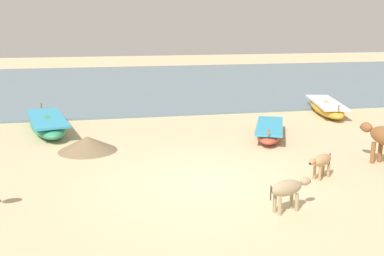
% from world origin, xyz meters
% --- Properties ---
extents(ground, '(80.00, 80.00, 0.00)m').
position_xyz_m(ground, '(0.00, 0.00, 0.00)').
color(ground, '#CCB789').
extents(sea_water, '(60.00, 20.00, 0.08)m').
position_xyz_m(sea_water, '(0.00, 17.88, 0.04)').
color(sea_water, slate).
rests_on(sea_water, ground).
extents(fishing_boat_0, '(2.02, 3.26, 0.63)m').
position_xyz_m(fishing_boat_0, '(3.15, 3.88, 0.24)').
color(fishing_boat_0, '#B74733').
rests_on(fishing_boat_0, ground).
extents(fishing_boat_1, '(1.98, 4.19, 0.71)m').
position_xyz_m(fishing_boat_1, '(6.92, 7.19, 0.28)').
color(fishing_boat_1, gold).
rests_on(fishing_boat_1, ground).
extents(fishing_boat_5, '(1.92, 4.06, 0.75)m').
position_xyz_m(fishing_boat_5, '(-4.20, 6.09, 0.30)').
color(fishing_boat_5, '#338C66').
rests_on(fishing_boat_5, ground).
extents(calf_near_tan, '(0.88, 0.66, 0.62)m').
position_xyz_m(calf_near_tan, '(2.92, -0.22, 0.45)').
color(calf_near_tan, tan).
rests_on(calf_near_tan, ground).
extents(calf_far_dun, '(1.04, 0.51, 0.69)m').
position_xyz_m(calf_far_dun, '(1.31, -1.93, 0.49)').
color(calf_far_dun, tan).
rests_on(calf_far_dun, ground).
extents(debris_pile_0, '(2.25, 2.25, 0.45)m').
position_xyz_m(debris_pile_0, '(-2.79, 3.45, 0.22)').
color(debris_pile_0, '#7A6647').
rests_on(debris_pile_0, ground).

